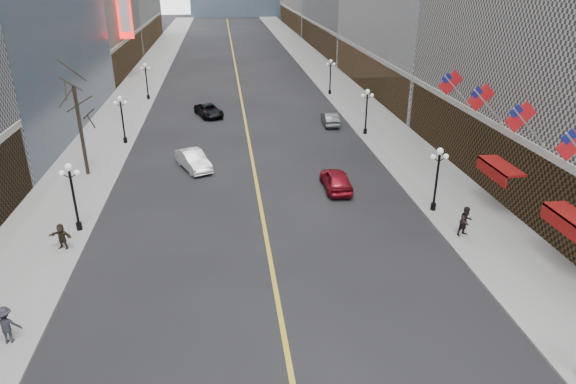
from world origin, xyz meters
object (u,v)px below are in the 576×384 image
object	(u,v)px
streetlamp_east_3	(330,73)
car_sb_mid	(336,180)
streetlamp_west_2	(122,115)
car_sb_far	(330,119)
streetlamp_east_1	(437,173)
streetlamp_west_1	(73,190)
car_nb_mid	(193,160)
streetlamp_east_2	(367,107)
car_nb_far	(209,110)
streetlamp_west_3	(146,77)

from	to	relation	value
streetlamp_east_3	car_sb_mid	world-z (taller)	streetlamp_east_3
streetlamp_west_2	car_sb_far	size ratio (longest dim) A/B	1.08
streetlamp_east_1	streetlamp_east_3	xyz separation A→B (m)	(0.00, 36.00, 0.00)
streetlamp_east_1	streetlamp_west_1	world-z (taller)	same
streetlamp_west_1	car_sb_far	world-z (taller)	streetlamp_west_1
streetlamp_east_1	car_nb_mid	xyz separation A→B (m)	(-16.81, 10.45, -2.12)
car_nb_mid	car_sb_mid	distance (m)	12.36
streetlamp_east_1	car_sb_far	xyz separation A→B (m)	(-2.80, 21.99, -2.21)
streetlamp_east_2	car_sb_mid	bearing A→B (deg)	-113.80
car_nb_mid	car_nb_far	xyz separation A→B (m)	(1.02, 16.74, -0.09)
streetlamp_west_1	car_nb_far	world-z (taller)	streetlamp_west_1
streetlamp_west_3	car_nb_mid	xyz separation A→B (m)	(6.79, -25.55, -2.12)
streetlamp_east_1	streetlamp_west_2	distance (m)	29.68
car_nb_far	streetlamp_east_3	bearing A→B (deg)	9.90
streetlamp_east_3	car_sb_mid	distance (m)	31.91
car_nb_far	car_sb_far	size ratio (longest dim) A/B	1.19
car_nb_far	car_sb_far	xyz separation A→B (m)	(12.99, -5.20, -0.00)
streetlamp_west_2	car_sb_mid	size ratio (longest dim) A/B	0.96
streetlamp_east_3	streetlamp_west_1	world-z (taller)	same
car_sb_far	car_nb_mid	bearing A→B (deg)	42.02
streetlamp_east_1	streetlamp_west_3	size ratio (longest dim) A/B	1.00
car_sb_mid	streetlamp_east_2	bearing A→B (deg)	-113.79
streetlamp_east_3	car_sb_far	xyz separation A→B (m)	(-2.80, -14.01, -2.21)
streetlamp_west_1	streetlamp_west_2	xyz separation A→B (m)	(0.00, 18.00, 0.00)
streetlamp_east_1	car_sb_mid	distance (m)	7.81
streetlamp_east_2	car_nb_mid	distance (m)	18.55
streetlamp_east_1	streetlamp_west_2	size ratio (longest dim) A/B	1.00
streetlamp_east_3	car_nb_far	size ratio (longest dim) A/B	0.91
car_nb_far	streetlamp_east_1	bearing A→B (deg)	-79.12
streetlamp_west_1	streetlamp_east_2	bearing A→B (deg)	37.33
streetlamp_east_1	car_sb_mid	size ratio (longest dim) A/B	0.96
streetlamp_west_2	car_nb_mid	size ratio (longest dim) A/B	0.95
streetlamp_east_1	streetlamp_east_2	world-z (taller)	same
streetlamp_west_1	car_nb_far	bearing A→B (deg)	73.97
streetlamp_east_3	streetlamp_west_2	world-z (taller)	same
streetlamp_east_2	streetlamp_west_1	world-z (taller)	same
streetlamp_east_2	streetlamp_west_2	distance (m)	23.60
streetlamp_east_1	car_nb_far	size ratio (longest dim) A/B	0.91
streetlamp_west_2	car_sb_far	distance (m)	21.30
streetlamp_west_3	car_sb_far	distance (m)	25.17
streetlamp_west_2	car_nb_mid	distance (m)	10.37
streetlamp_west_1	streetlamp_west_3	bearing A→B (deg)	90.00
car_nb_far	car_sb_mid	size ratio (longest dim) A/B	1.05
streetlamp_west_2	streetlamp_west_1	bearing A→B (deg)	-90.00
streetlamp_east_1	streetlamp_east_3	bearing A→B (deg)	90.00
streetlamp_west_1	streetlamp_west_2	size ratio (longest dim) A/B	1.00
car_nb_mid	car_sb_far	distance (m)	18.15
car_nb_mid	car_sb_far	bearing A→B (deg)	16.39
car_nb_far	car_sb_far	world-z (taller)	car_nb_far
streetlamp_west_3	streetlamp_east_2	bearing A→B (deg)	-37.33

